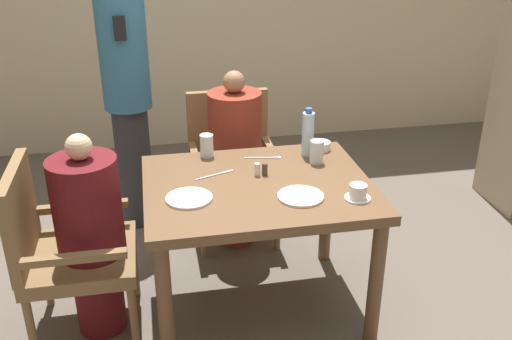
{
  "coord_description": "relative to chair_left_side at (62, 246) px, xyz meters",
  "views": [
    {
      "loc": [
        -0.49,
        -2.45,
        1.97
      ],
      "look_at": [
        0.0,
        0.04,
        0.79
      ],
      "focal_mm": 40.0,
      "sensor_mm": 36.0,
      "label": 1
    }
  ],
  "objects": [
    {
      "name": "bowl_small",
      "position": [
        1.38,
        0.35,
        0.27
      ],
      "size": [
        0.11,
        0.11,
        0.05
      ],
      "color": "white",
      "rests_on": "dining_table"
    },
    {
      "name": "diner_in_left_chair",
      "position": [
        0.14,
        0.0,
        0.04
      ],
      "size": [
        0.32,
        0.32,
        1.06
      ],
      "color": "#5B1419",
      "rests_on": "ground_plane"
    },
    {
      "name": "plate_main_left",
      "position": [
        1.12,
        -0.19,
        0.25
      ],
      "size": [
        0.22,
        0.22,
        0.01
      ],
      "color": "white",
      "rests_on": "dining_table"
    },
    {
      "name": "glass_tall_mid",
      "position": [
        0.75,
        0.38,
        0.31
      ],
      "size": [
        0.07,
        0.07,
        0.12
      ],
      "color": "silver",
      "rests_on": "dining_table"
    },
    {
      "name": "dining_table",
      "position": [
        0.96,
        0.0,
        0.14
      ],
      "size": [
        1.1,
        0.89,
        0.74
      ],
      "color": "brown",
      "rests_on": "ground_plane"
    },
    {
      "name": "pepper_shaker",
      "position": [
        1.01,
        0.09,
        0.27
      ],
      "size": [
        0.03,
        0.03,
        0.06
      ],
      "color": "#4C3D2D",
      "rests_on": "dining_table"
    },
    {
      "name": "plate_main_right",
      "position": [
        0.61,
        -0.11,
        0.25
      ],
      "size": [
        0.22,
        0.22,
        0.01
      ],
      "color": "white",
      "rests_on": "dining_table"
    },
    {
      "name": "salt_shaker",
      "position": [
        0.97,
        0.09,
        0.28
      ],
      "size": [
        0.03,
        0.03,
        0.07
      ],
      "color": "white",
      "rests_on": "dining_table"
    },
    {
      "name": "diner_in_far_chair",
      "position": [
        0.96,
        0.7,
        0.07
      ],
      "size": [
        0.32,
        0.32,
        1.12
      ],
      "color": "maroon",
      "rests_on": "ground_plane"
    },
    {
      "name": "ground_plane",
      "position": [
        0.96,
        0.0,
        -0.5
      ],
      "size": [
        16.0,
        16.0,
        0.0
      ],
      "primitive_type": "plane",
      "color": "#60564C"
    },
    {
      "name": "water_bottle",
      "position": [
        1.29,
        0.29,
        0.37
      ],
      "size": [
        0.07,
        0.07,
        0.27
      ],
      "color": "silver",
      "rests_on": "dining_table"
    },
    {
      "name": "knife_beside_plate",
      "position": [
        0.77,
        0.13,
        0.25
      ],
      "size": [
        0.2,
        0.09,
        0.0
      ],
      "color": "silver",
      "rests_on": "dining_table"
    },
    {
      "name": "glass_tall_near",
      "position": [
        1.31,
        0.18,
        0.31
      ],
      "size": [
        0.07,
        0.07,
        0.12
      ],
      "color": "silver",
      "rests_on": "dining_table"
    },
    {
      "name": "fork_beside_plate",
      "position": [
        1.06,
        0.29,
        0.25
      ],
      "size": [
        0.2,
        0.05,
        0.0
      ],
      "color": "silver",
      "rests_on": "dining_table"
    },
    {
      "name": "standing_host",
      "position": [
        0.34,
        1.07,
        0.44
      ],
      "size": [
        0.3,
        0.33,
        1.75
      ],
      "color": "#2D2D33",
      "rests_on": "ground_plane"
    },
    {
      "name": "chair_far_side",
      "position": [
        0.96,
        0.85,
        0.0
      ],
      "size": [
        0.53,
        0.53,
        0.91
      ],
      "color": "brown",
      "rests_on": "ground_plane"
    },
    {
      "name": "teacup_with_saucer",
      "position": [
        1.37,
        -0.25,
        0.28
      ],
      "size": [
        0.12,
        0.12,
        0.07
      ],
      "color": "white",
      "rests_on": "dining_table"
    },
    {
      "name": "chair_left_side",
      "position": [
        0.0,
        0.0,
        0.0
      ],
      "size": [
        0.53,
        0.53,
        0.91
      ],
      "color": "brown",
      "rests_on": "ground_plane"
    }
  ]
}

